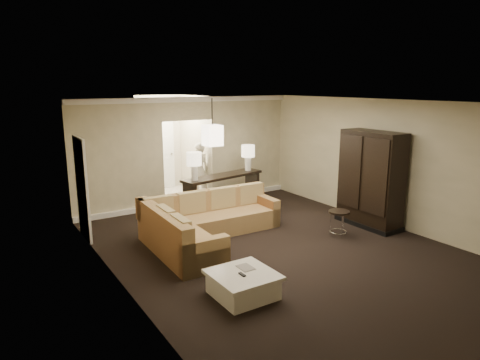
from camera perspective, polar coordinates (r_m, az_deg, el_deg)
ground at (r=8.29m, az=5.71°, el=-9.49°), size 8.00×8.00×0.00m
wall_back at (r=11.22m, az=-6.89°, el=3.80°), size 6.00×0.04×2.80m
wall_left at (r=6.49m, az=-15.33°, el=-3.17°), size 0.04×8.00×2.80m
wall_right at (r=9.99m, az=19.56°, el=2.04°), size 0.04×8.00×2.80m
ceiling at (r=7.68m, az=6.18°, el=10.23°), size 6.00×8.00×0.02m
crown_molding at (r=11.05m, az=-6.96°, el=10.60°), size 6.00×0.10×0.12m
baseboard at (r=11.46m, az=-6.60°, el=-2.87°), size 6.00×0.10×0.12m
side_door at (r=9.22m, az=-20.30°, el=-1.09°), size 0.05×0.90×2.10m
foyer at (r=12.44m, az=-9.58°, el=4.13°), size 1.44×2.02×2.80m
sectional_sofa at (r=8.73m, az=-4.85°, el=-5.84°), size 3.02×2.39×0.89m
coffee_table at (r=6.60m, az=0.40°, el=-13.71°), size 0.92×0.92×0.39m
console_table at (r=10.84m, az=-2.30°, el=-1.16°), size 2.33×0.91×0.88m
armoire at (r=9.87m, az=17.03°, el=-0.16°), size 0.63×1.48×2.13m
drink_table at (r=9.16m, az=13.05°, el=-4.97°), size 0.44×0.44×0.55m
table_lamp_left at (r=10.13m, az=-6.12°, el=2.45°), size 0.35×0.35×0.67m
table_lamp_right at (r=11.25m, az=1.08°, el=3.55°), size 0.35×0.35×0.67m
pendant_light at (r=10.00m, az=-3.70°, el=5.97°), size 0.38×0.38×1.09m
person at (r=11.77m, az=-5.48°, el=1.62°), size 0.63×0.42×1.73m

